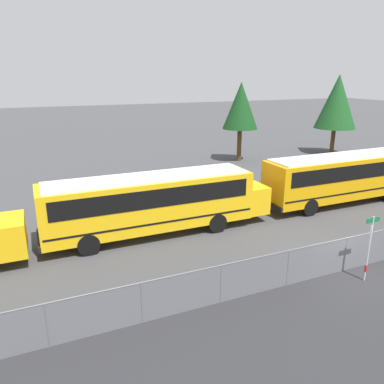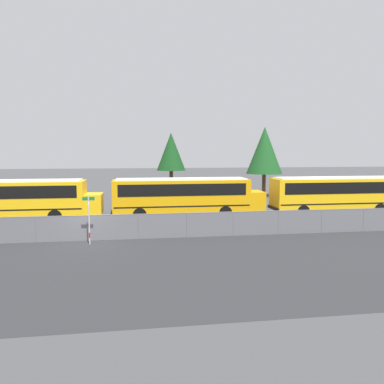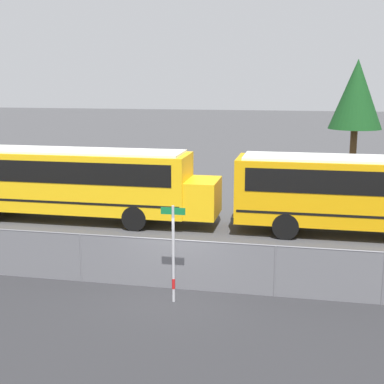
% 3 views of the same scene
% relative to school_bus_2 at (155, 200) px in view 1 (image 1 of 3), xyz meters
% --- Properties ---
extents(ground_plane, '(200.00, 200.00, 0.00)m').
position_rel_school_bus_2_xyz_m(ground_plane, '(6.29, -7.05, -1.94)').
color(ground_plane, '#424244').
extents(fence, '(90.86, 0.07, 1.58)m').
position_rel_school_bus_2_xyz_m(fence, '(6.29, -7.05, -1.13)').
color(fence, '#9EA0A5').
rests_on(fence, ground_plane).
extents(school_bus_2, '(12.43, 2.47, 3.24)m').
position_rel_school_bus_2_xyz_m(school_bus_2, '(0.00, 0.00, 0.00)').
color(school_bus_2, yellow).
rests_on(school_bus_2, ground_plane).
extents(school_bus_3, '(12.43, 2.47, 3.24)m').
position_rel_school_bus_2_xyz_m(school_bus_3, '(13.13, 0.00, 0.00)').
color(school_bus_3, orange).
rests_on(school_bus_3, ground_plane).
extents(street_sign, '(0.70, 0.09, 2.85)m').
position_rel_school_bus_2_xyz_m(street_sign, '(6.49, -8.02, -0.43)').
color(street_sign, '#B7B7BC').
rests_on(street_sign, ground_plane).
extents(tree_0, '(4.28, 4.28, 8.33)m').
position_rel_school_bus_2_xyz_m(tree_0, '(24.43, 13.11, 3.58)').
color(tree_0, '#51381E').
rests_on(tree_0, ground_plane).
extents(tree_3, '(3.40, 3.40, 7.60)m').
position_rel_school_bus_2_xyz_m(tree_3, '(13.31, 14.03, 3.41)').
color(tree_3, '#51381E').
rests_on(tree_3, ground_plane).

